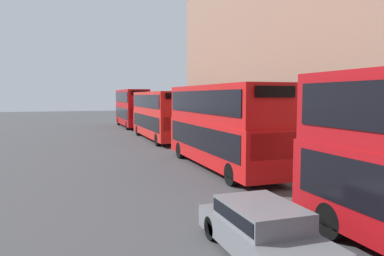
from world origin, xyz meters
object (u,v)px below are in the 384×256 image
(bus_trailing, at_px, (132,107))
(car_hatchback, at_px, (262,228))
(bus_second_in_queue, at_px, (221,123))
(bus_third_in_queue, at_px, (159,113))

(bus_trailing, bearing_deg, car_hatchback, -95.06)
(bus_trailing, distance_m, car_hatchback, 38.62)
(car_hatchback, bearing_deg, bus_second_in_queue, 71.95)
(bus_third_in_queue, bearing_deg, bus_trailing, 90.00)
(bus_third_in_queue, relative_size, car_hatchback, 2.70)
(bus_second_in_queue, relative_size, car_hatchback, 2.55)
(bus_second_in_queue, bearing_deg, bus_third_in_queue, 90.00)
(bus_second_in_queue, distance_m, bus_third_in_queue, 13.83)
(bus_third_in_queue, relative_size, bus_trailing, 1.09)
(bus_second_in_queue, xyz_separation_m, bus_trailing, (0.00, 28.00, 0.10))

